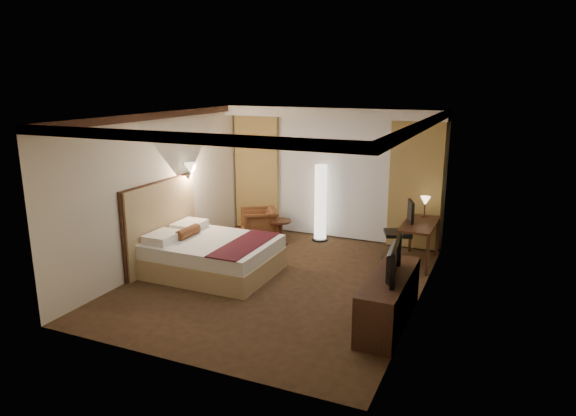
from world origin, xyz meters
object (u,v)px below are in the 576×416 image
at_px(desk, 418,243).
at_px(side_table, 280,232).
at_px(dresser, 389,300).
at_px(television, 389,255).
at_px(office_chair, 398,231).
at_px(armchair, 259,223).
at_px(floor_lamp, 321,203).
at_px(bed, 213,256).

bearing_deg(desk, side_table, 179.79).
distance_m(desk, dresser, 2.57).
bearing_deg(television, office_chair, 2.46).
relative_size(desk, television, 1.29).
relative_size(armchair, floor_lamp, 0.46).
distance_m(side_table, television, 3.84).
xyz_separation_m(floor_lamp, office_chair, (1.72, -0.62, -0.22)).
distance_m(side_table, floor_lamp, 1.01).
bearing_deg(armchair, television, 17.74).
bearing_deg(desk, armchair, 178.88).
relative_size(bed, side_table, 4.14).
height_order(floor_lamp, office_chair, floor_lamp).
bearing_deg(office_chair, dresser, -100.45).
bearing_deg(side_table, floor_lamp, 40.56).
bearing_deg(dresser, desk, 91.12).
xyz_separation_m(bed, floor_lamp, (1.03, 2.48, 0.49)).
relative_size(armchair, desk, 0.58).
xyz_separation_m(office_chair, dresser, (0.42, -2.52, -0.22)).
bearing_deg(bed, office_chair, 34.11).
distance_m(side_table, dresser, 3.80).
xyz_separation_m(dresser, television, (-0.03, 0.00, 0.63)).
bearing_deg(office_chair, floor_lamp, 140.26).
relative_size(bed, armchair, 2.81).
height_order(side_table, dresser, dresser).
bearing_deg(television, floor_lamp, 27.51).
height_order(bed, television, television).
distance_m(office_chair, television, 2.58).
xyz_separation_m(side_table, desk, (2.74, -0.01, 0.13)).
height_order(desk, office_chair, office_chair).
xyz_separation_m(armchair, television, (3.26, -2.63, 0.61)).
relative_size(side_table, dresser, 0.28).
bearing_deg(armchair, desk, 55.51).
bearing_deg(dresser, bed, 168.25).
bearing_deg(side_table, television, -43.08).
bearing_deg(television, desk, -5.95).
bearing_deg(television, armchair, 44.71).
distance_m(bed, desk, 3.66).
relative_size(desk, dresser, 0.71).
xyz_separation_m(side_table, television, (2.76, -2.58, 0.73)).
distance_m(bed, dresser, 3.24).
bearing_deg(floor_lamp, armchair, -156.46).
height_order(desk, dresser, desk).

